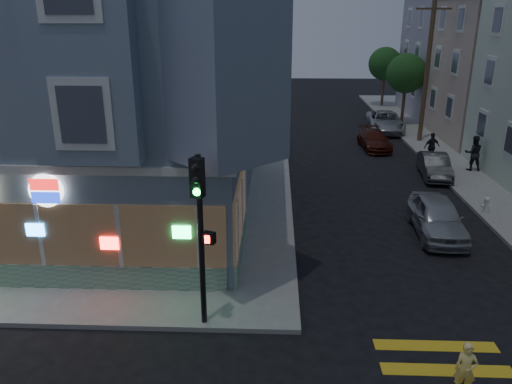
# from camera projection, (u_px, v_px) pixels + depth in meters

# --- Properties ---
(ground) EXTENTS (120.00, 120.00, 0.00)m
(ground) POSITION_uv_depth(u_px,v_px,m) (178.00, 383.00, 11.77)
(ground) COLOR black
(ground) RESTS_ON ground
(sidewalk_nw) EXTENTS (33.00, 42.00, 0.15)m
(sidewalk_nw) POSITION_uv_depth(u_px,v_px,m) (44.00, 141.00, 33.90)
(sidewalk_nw) COLOR gray
(sidewalk_nw) RESTS_ON ground
(corner_building) EXTENTS (14.60, 14.60, 11.40)m
(corner_building) POSITION_uv_depth(u_px,v_px,m) (75.00, 76.00, 20.38)
(corner_building) COLOR gray
(corner_building) RESTS_ON sidewalk_nw
(row_house_d) EXTENTS (12.00, 8.60, 10.50)m
(row_house_d) POSITION_uv_depth(u_px,v_px,m) (485.00, 50.00, 41.22)
(row_house_d) COLOR #94909E
(row_house_d) RESTS_ON sidewalk_ne
(utility_pole) EXTENTS (2.20, 0.30, 9.00)m
(utility_pole) POSITION_uv_depth(u_px,v_px,m) (427.00, 70.00, 32.29)
(utility_pole) COLOR #4C3826
(utility_pole) RESTS_ON sidewalk_ne
(street_tree_near) EXTENTS (3.00, 3.00, 5.30)m
(street_tree_near) POSITION_uv_depth(u_px,v_px,m) (406.00, 74.00, 38.22)
(street_tree_near) COLOR #4C3826
(street_tree_near) RESTS_ON sidewalk_ne
(street_tree_far) EXTENTS (3.00, 3.00, 5.30)m
(street_tree_far) POSITION_uv_depth(u_px,v_px,m) (385.00, 64.00, 45.75)
(street_tree_far) COLOR #4C3826
(street_tree_far) RESTS_ON sidewalk_ne
(running_child) EXTENTS (0.56, 0.44, 1.33)m
(running_child) POSITION_uv_depth(u_px,v_px,m) (466.00, 369.00, 11.22)
(running_child) COLOR #F9E57F
(running_child) RESTS_ON ground
(pedestrian_a) EXTENTS (0.99, 0.80, 1.92)m
(pedestrian_a) POSITION_uv_depth(u_px,v_px,m) (473.00, 153.00, 27.07)
(pedestrian_a) COLOR black
(pedestrian_a) RESTS_ON sidewalk_ne
(pedestrian_b) EXTENTS (1.04, 0.65, 1.65)m
(pedestrian_b) POSITION_uv_depth(u_px,v_px,m) (432.00, 147.00, 28.88)
(pedestrian_b) COLOR black
(pedestrian_b) RESTS_ON sidewalk_ne
(parked_car_a) EXTENTS (1.96, 4.39, 1.46)m
(parked_car_a) POSITION_uv_depth(u_px,v_px,m) (437.00, 217.00, 19.50)
(parked_car_a) COLOR #A7AAAE
(parked_car_a) RESTS_ON ground
(parked_car_b) EXTENTS (1.72, 3.90, 1.24)m
(parked_car_b) POSITION_uv_depth(u_px,v_px,m) (435.00, 166.00, 26.45)
(parked_car_b) COLOR #3C3E41
(parked_car_b) RESTS_ON ground
(parked_car_c) EXTENTS (1.83, 4.11, 1.17)m
(parked_car_c) POSITION_uv_depth(u_px,v_px,m) (374.00, 140.00, 32.10)
(parked_car_c) COLOR #4F1C12
(parked_car_c) RESTS_ON ground
(parked_car_d) EXTENTS (2.72, 5.37, 1.45)m
(parked_car_d) POSITION_uv_depth(u_px,v_px,m) (385.00, 122.00, 36.88)
(parked_car_d) COLOR #AAAEB5
(parked_car_d) RESTS_ON ground
(traffic_signal) EXTENTS (0.61, 0.54, 4.80)m
(traffic_signal) POSITION_uv_depth(u_px,v_px,m) (200.00, 215.00, 12.66)
(traffic_signal) COLOR black
(traffic_signal) RESTS_ON sidewalk_nw
(fire_hydrant) EXTENTS (0.42, 0.24, 0.72)m
(fire_hydrant) POSITION_uv_depth(u_px,v_px,m) (486.00, 205.00, 21.33)
(fire_hydrant) COLOR white
(fire_hydrant) RESTS_ON sidewalk_ne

